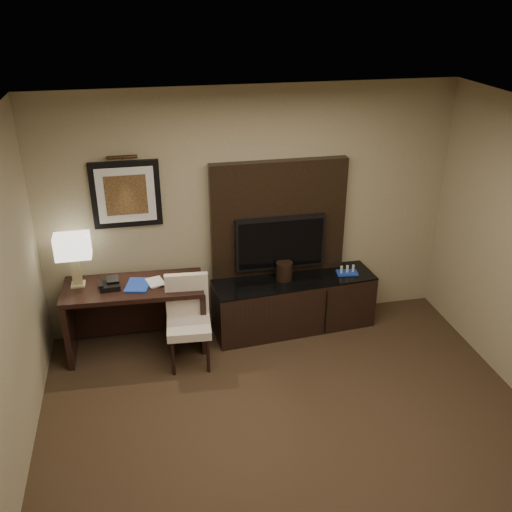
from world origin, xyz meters
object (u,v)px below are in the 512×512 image
object	(u,v)px
desk_chair	(189,326)
tv	(280,243)
ice_bucket	(284,271)
desk	(136,317)
desk_phone	(110,283)
minibar_tray	(347,270)
credenza	(294,303)
table_lamp	(75,263)

from	to	relation	value
desk_chair	tv	bearing A→B (deg)	32.47
desk_chair	ice_bucket	distance (m)	1.24
desk	ice_bucket	world-z (taller)	ice_bucket
desk_phone	ice_bucket	xyz separation A→B (m)	(1.87, 0.08, -0.10)
desk_chair	minibar_tray	xyz separation A→B (m)	(1.85, 0.46, 0.21)
credenza	tv	distance (m)	0.73
desk	desk_chair	world-z (taller)	desk_chair
credenza	ice_bucket	bearing A→B (deg)	162.90
tv	desk_phone	size ratio (longest dim) A/B	4.90
desk	desk_phone	xyz separation A→B (m)	(-0.23, -0.01, 0.44)
table_lamp	minibar_tray	size ratio (longest dim) A/B	2.20
credenza	minibar_tray	xyz separation A→B (m)	(0.62, 0.01, 0.35)
tv	minibar_tray	size ratio (longest dim) A/B	4.24
credenza	minibar_tray	size ratio (longest dim) A/B	7.68
desk_chair	table_lamp	xyz separation A→B (m)	(-1.08, 0.52, 0.57)
minibar_tray	table_lamp	bearing A→B (deg)	178.77
ice_bucket	desk_chair	bearing A→B (deg)	-156.85
desk_chair	table_lamp	bearing A→B (deg)	158.18
ice_bucket	table_lamp	bearing A→B (deg)	178.85
desk_chair	desk_phone	world-z (taller)	desk_chair
desk_chair	ice_bucket	bearing A→B (deg)	27.22
ice_bucket	minibar_tray	world-z (taller)	ice_bucket
credenza	desk_chair	xyz separation A→B (m)	(-1.23, -0.45, 0.15)
table_lamp	ice_bucket	distance (m)	2.21
desk_phone	ice_bucket	world-z (taller)	desk_phone
desk	desk_phone	bearing A→B (deg)	-174.75
desk	table_lamp	size ratio (longest dim) A/B	2.78
desk	credenza	distance (m)	1.76
desk	ice_bucket	distance (m)	1.68
desk_chair	minibar_tray	distance (m)	1.92
tv	table_lamp	size ratio (longest dim) A/B	1.93
desk_chair	credenza	bearing A→B (deg)	24.21
credenza	tv	xyz separation A→B (m)	(-0.14, 0.14, 0.71)
desk	credenza	bearing A→B (deg)	4.56
desk_chair	desk_phone	xyz separation A→B (m)	(-0.75, 0.39, 0.36)
table_lamp	desk_phone	xyz separation A→B (m)	(0.33, -0.13, -0.21)
desk	minibar_tray	bearing A→B (deg)	4.31
desk_chair	desk_phone	bearing A→B (deg)	156.41
desk	table_lamp	distance (m)	0.86
table_lamp	ice_bucket	world-z (taller)	table_lamp
minibar_tray	tv	bearing A→B (deg)	170.00
desk	tv	distance (m)	1.75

